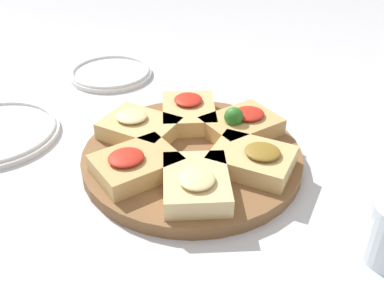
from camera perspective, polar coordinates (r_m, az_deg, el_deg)
The scene contains 9 objects.
ground_plane at distance 0.77m, azimuth 0.00°, elevation -2.34°, with size 3.00×3.00×0.00m, color silver.
serving_board at distance 0.77m, azimuth 0.00°, elevation -1.65°, with size 0.37×0.37×0.02m, color brown.
focaccia_slice_0 at distance 0.66m, azimuth 0.53°, elevation -4.95°, with size 0.16×0.15×0.04m.
focaccia_slice_1 at distance 0.72m, azimuth 7.73°, elevation -1.91°, with size 0.11×0.14×0.04m.
focaccia_slice_2 at distance 0.80m, azimuth 6.26°, elevation 2.51°, with size 0.15×0.14×0.06m.
focaccia_slice_3 at distance 0.84m, azimuth -0.43°, elevation 4.09°, with size 0.16×0.15×0.04m.
focaccia_slice_4 at distance 0.80m, azimuth -6.76°, elevation 2.11°, with size 0.11×0.13×0.04m.
focaccia_slice_5 at distance 0.71m, azimuth -7.21°, elevation -2.57°, with size 0.15×0.14×0.04m.
plate_right at distance 1.09m, azimuth -10.27°, elevation 8.89°, with size 0.19×0.19×0.02m.
Camera 1 is at (-0.53, -0.34, 0.45)m, focal length 42.00 mm.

